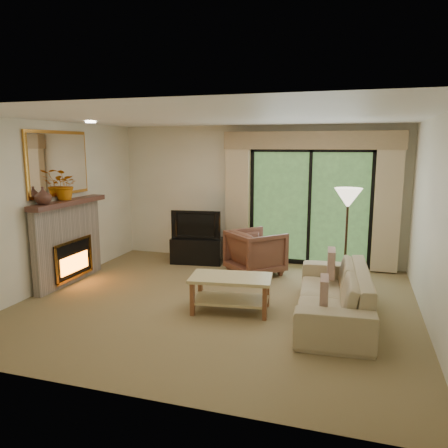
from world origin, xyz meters
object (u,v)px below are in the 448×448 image
(media_console, at_px, (197,250))
(armchair, at_px, (256,252))
(sofa, at_px, (333,293))
(coffee_table, at_px, (231,294))

(media_console, height_order, armchair, armchair)
(sofa, relative_size, coffee_table, 2.08)
(sofa, xyz_separation_m, coffee_table, (-1.34, -0.19, -0.09))
(media_console, height_order, coffee_table, coffee_table)
(media_console, bearing_deg, armchair, -24.40)
(armchair, bearing_deg, media_console, 26.19)
(armchair, xyz_separation_m, coffee_table, (0.08, -1.83, -0.14))
(media_console, distance_m, sofa, 3.33)
(sofa, bearing_deg, coffee_table, -86.31)
(media_console, xyz_separation_m, armchair, (1.24, -0.37, 0.15))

